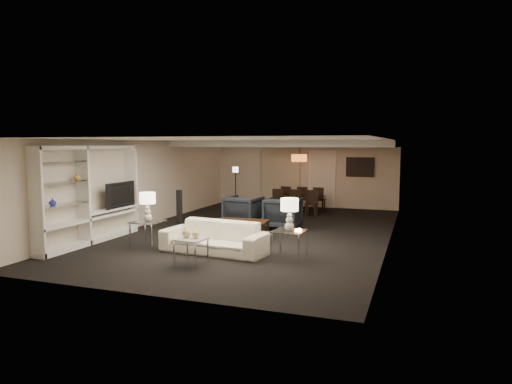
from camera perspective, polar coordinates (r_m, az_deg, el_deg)
The scene contains 35 objects.
floor at distance 12.47m, azimuth -0.00°, elevation -5.03°, with size 11.00×11.00×0.00m, color black.
ceiling at distance 12.24m, azimuth -0.00°, elevation 6.53°, with size 7.00×11.00×0.02m, color silver.
wall_back at distance 17.56m, azimuth 6.05°, elevation 2.25°, with size 7.00×0.02×2.50m, color beige.
wall_front at distance 7.39m, azimuth -14.51°, elevation -3.04°, with size 7.00×0.02×2.50m, color beige.
wall_left at distance 13.87m, azimuth -13.76°, elevation 1.12°, with size 0.02×11.00×2.50m, color beige.
wall_right at distance 11.60m, azimuth 16.50°, elevation 0.13°, with size 0.02×11.00×2.50m, color beige.
ceiling_soffit at distance 15.58m, azimuth 4.35°, elevation 6.03°, with size 7.00×4.00×0.20m, color silver.
curtains at distance 17.72m, azimuth 3.15°, elevation 2.15°, with size 1.50×0.12×2.40m, color beige.
door at distance 17.39m, azimuth 8.26°, elevation 1.53°, with size 0.90×0.05×2.10m, color silver.
painting at distance 17.13m, azimuth 12.88°, elevation 3.05°, with size 0.95×0.04×0.65m, color #142D38.
media_unit at distance 11.68m, azimuth -19.99°, elevation -0.32°, with size 0.38×3.40×2.35m, color white, non-canonical shape.
pendant_light at distance 15.51m, azimuth 5.41°, elevation 4.25°, with size 0.52×0.52×0.24m, color #D8591E.
sofa at distance 10.13m, azimuth -5.18°, elevation -5.65°, with size 2.37×0.93×0.69m, color beige.
coffee_table at distance 11.59m, azimuth -1.84°, elevation -4.71°, with size 1.30×0.76×0.47m, color black, non-canonical shape.
armchair_left at distance 13.33m, azimuth -1.57°, elevation -2.40°, with size 0.94×0.97×0.88m, color black.
armchair_right at distance 12.95m, azimuth 3.39°, elevation -2.65°, with size 0.94×0.97×0.88m, color black.
side_table_left at distance 10.95m, azimuth -13.31°, elevation -5.14°, with size 0.65×0.65×0.61m, color silver, non-canonical shape.
side_table_right at distance 9.56m, azimuth 4.18°, elevation -6.60°, with size 0.65×0.65×0.61m, color white, non-canonical shape.
table_lamp_left at distance 10.84m, azimuth -13.39°, elevation -1.82°, with size 0.37×0.37×0.67m, color beige, non-canonical shape.
table_lamp_right at distance 9.44m, azimuth 4.21°, elevation -2.82°, with size 0.37×0.37×0.67m, color #F3EBCD, non-canonical shape.
marble_table at distance 9.18m, azimuth -8.07°, elevation -7.39°, with size 0.54×0.54×0.54m, color white, non-canonical shape.
gold_gourd_a at distance 9.15m, azimuth -8.66°, elevation -5.15°, with size 0.17×0.17×0.17m, color tan.
gold_gourd_b at distance 9.06m, azimuth -7.54°, elevation -5.32°, with size 0.15×0.15×0.15m, color tan.
television at distance 12.43m, azimuth -17.00°, elevation -0.31°, with size 0.15×1.14×0.65m, color black.
vase_blue at distance 10.78m, azimuth -24.09°, elevation -1.14°, with size 0.16×0.16×0.17m, color #252BA0.
vase_amber at distance 11.31m, azimuth -21.45°, elevation 1.81°, with size 0.16×0.16×0.16m, color gold.
floor_speaker at distance 12.90m, azimuth -9.56°, elevation -2.22°, with size 0.12×0.12×1.12m, color black.
dining_table at distance 16.02m, azimuth 5.36°, elevation -1.55°, with size 1.65×0.92×0.58m, color black.
chair_nl at distance 15.54m, azimuth 2.62°, elevation -1.24°, with size 0.40×0.40×0.86m, color black, non-canonical shape.
chair_nm at distance 15.38m, azimuth 4.76°, elevation -1.33°, with size 0.40×0.40×0.86m, color black, non-canonical shape.
chair_nr at distance 15.24m, azimuth 6.94°, elevation -1.42°, with size 0.40×0.40×0.86m, color black, non-canonical shape.
chair_fl at distance 16.78m, azimuth 3.92°, elevation -0.71°, with size 0.40×0.40×0.86m, color black, non-canonical shape.
chair_fm at distance 16.63m, azimuth 5.91°, elevation -0.79°, with size 0.40×0.40×0.86m, color black, non-canonical shape.
chair_fr at distance 16.50m, azimuth 7.94°, elevation -0.87°, with size 0.40×0.40×0.86m, color black, non-canonical shape.
floor_lamp at distance 17.23m, azimuth -2.58°, elevation 0.60°, with size 0.22×0.22×1.54m, color black, non-canonical shape.
Camera 1 is at (4.12, -11.53, 2.39)m, focal length 32.00 mm.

